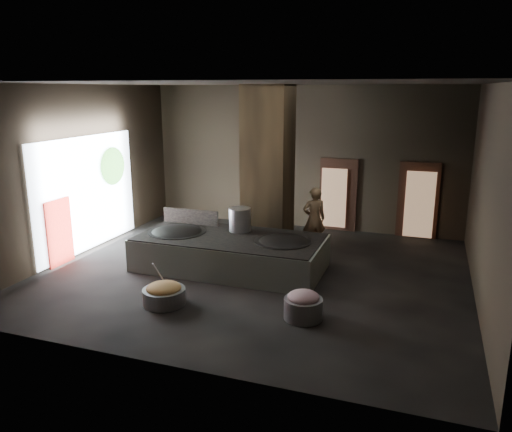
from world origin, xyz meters
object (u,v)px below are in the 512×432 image
at_px(wok_left, 177,235).
at_px(stock_pot, 240,220).
at_px(cook, 314,219).
at_px(hearth_platform, 230,253).
at_px(veg_basin, 164,296).
at_px(meat_basin, 303,308).
at_px(wok_right, 283,244).

xyz_separation_m(wok_left, stock_pot, (1.50, 0.60, 0.38)).
distance_m(wok_left, cook, 3.79).
height_order(hearth_platform, stock_pot, stock_pot).
distance_m(cook, veg_basin, 5.11).
height_order(veg_basin, meat_basin, meat_basin).
xyz_separation_m(hearth_platform, veg_basin, (-0.50, -2.45, -0.24)).
xyz_separation_m(wok_left, wok_right, (2.80, 0.10, 0.00)).
distance_m(hearth_platform, veg_basin, 2.51).
relative_size(stock_pot, meat_basin, 0.79).
xyz_separation_m(hearth_platform, cook, (1.64, 2.14, 0.49)).
bearing_deg(veg_basin, cook, 65.03).
bearing_deg(wok_left, cook, 35.35).
xyz_separation_m(hearth_platform, meat_basin, (2.42, -2.15, -0.19)).
height_order(cook, veg_basin, cook).
xyz_separation_m(cook, meat_basin, (0.79, -4.30, -0.68)).
height_order(wok_right, cook, cook).
relative_size(hearth_platform, cook, 2.59).
bearing_deg(stock_pot, meat_basin, -48.73).
height_order(wok_right, veg_basin, wok_right).
bearing_deg(wok_right, cook, 82.14).
xyz_separation_m(stock_pot, meat_basin, (2.37, -2.70, -0.92)).
bearing_deg(wok_left, stock_pot, 21.80).
relative_size(wok_right, cook, 0.76).
relative_size(wok_left, veg_basin, 1.62).
xyz_separation_m(wok_right, meat_basin, (1.07, -2.20, -0.54)).
distance_m(wok_left, stock_pot, 1.66).
relative_size(veg_basin, meat_basin, 1.18).
relative_size(wok_left, wok_right, 1.07).
bearing_deg(veg_basin, stock_pot, 79.66).
height_order(hearth_platform, wok_left, wok_left).
bearing_deg(hearth_platform, wok_right, 2.08).
distance_m(hearth_platform, wok_left, 1.49).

